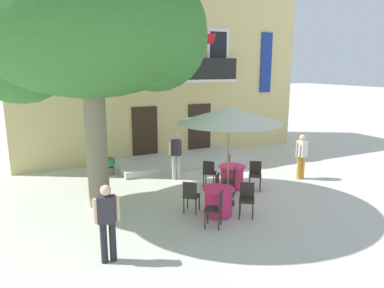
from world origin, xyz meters
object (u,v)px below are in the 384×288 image
object	(u,v)px
pedestrian_mid_plaza	(176,153)
cafe_chair_near_tree_0	(191,195)
cafe_chair_near_tree_3	(221,187)
cafe_chair_middle_3	(232,166)
cafe_chair_near_tree_1	(216,207)
cafe_chair_middle_0	(209,172)
cafe_chair_near_tree_2	(247,197)
ground_planter_left	(110,165)
pedestrian_near_entrance	(302,154)
cafe_chair_middle_2	(255,173)
pedestrian_by_tree	(107,219)
cafe_table_middle	(232,177)
cafe_chair_middle_1	(231,180)
plane_tree	(86,31)
cafe_table_near_tree	(218,201)
cafe_umbrella	(229,115)

from	to	relation	value
pedestrian_mid_plaza	cafe_chair_near_tree_0	bearing A→B (deg)	-105.85
cafe_chair_near_tree_3	cafe_chair_middle_3	size ratio (longest dim) A/B	1.00
cafe_chair_near_tree_1	cafe_chair_middle_0	world-z (taller)	same
cafe_chair_near_tree_2	cafe_chair_middle_3	world-z (taller)	same
ground_planter_left	pedestrian_near_entrance	distance (m)	6.98
cafe_chair_near_tree_3	ground_planter_left	xyz separation A→B (m)	(-2.21, 4.36, -0.15)
cafe_chair_middle_3	pedestrian_near_entrance	xyz separation A→B (m)	(2.35, -0.85, 0.38)
cafe_chair_middle_2	pedestrian_by_tree	world-z (taller)	pedestrian_by_tree
cafe_table_middle	pedestrian_near_entrance	xyz separation A→B (m)	(2.75, -0.21, 0.51)
ground_planter_left	cafe_chair_middle_0	bearing A→B (deg)	-46.90
cafe_chair_near_tree_3	cafe_chair_middle_2	bearing A→B (deg)	22.28
cafe_chair_near_tree_2	cafe_chair_middle_1	bearing A→B (deg)	73.66
plane_tree	cafe_chair_middle_2	xyz separation A→B (m)	(4.97, -0.87, -4.31)
cafe_chair_middle_2	ground_planter_left	distance (m)	5.37
cafe_table_near_tree	cafe_chair_near_tree_2	distance (m)	0.77
cafe_chair_middle_2	cafe_chair_middle_3	xyz separation A→B (m)	(-0.25, 1.02, 0.00)
plane_tree	pedestrian_near_entrance	distance (m)	8.12
pedestrian_mid_plaza	pedestrian_by_tree	bearing A→B (deg)	-127.61
cafe_chair_near_tree_2	cafe_chair_middle_2	size ratio (longest dim) A/B	1.00
cafe_table_middle	cafe_chair_middle_1	bearing A→B (deg)	-124.34
cafe_table_middle	cafe_chair_middle_0	world-z (taller)	cafe_chair_middle_0
cafe_chair_middle_2	cafe_chair_near_tree_2	bearing A→B (deg)	-131.47
cafe_umbrella	pedestrian_mid_plaza	world-z (taller)	cafe_umbrella
cafe_chair_near_tree_2	cafe_umbrella	xyz separation A→B (m)	(-0.03, 0.94, 2.08)
cafe_table_middle	ground_planter_left	world-z (taller)	cafe_table_middle
cafe_chair_near_tree_0	cafe_chair_near_tree_3	distance (m)	1.06
plane_tree	cafe_table_middle	xyz separation A→B (m)	(4.32, -0.48, -4.45)
cafe_chair_near_tree_0	cafe_chair_middle_1	world-z (taller)	same
plane_tree	pedestrian_mid_plaza	bearing A→B (deg)	21.70
cafe_chair_middle_0	cafe_umbrella	size ratio (longest dim) A/B	0.31
cafe_chair_near_tree_3	cafe_chair_middle_3	world-z (taller)	same
cafe_chair_near_tree_0	cafe_table_middle	bearing A→B (deg)	30.62
cafe_chair_near_tree_1	pedestrian_mid_plaza	size ratio (longest dim) A/B	0.55
cafe_chair_middle_1	pedestrian_by_tree	xyz separation A→B (m)	(-4.26, -2.12, 0.40)
ground_planter_left	pedestrian_near_entrance	xyz separation A→B (m)	(6.02, -3.49, 0.53)
cafe_umbrella	pedestrian_by_tree	xyz separation A→B (m)	(-3.81, -1.59, -1.68)
cafe_umbrella	pedestrian_mid_plaza	size ratio (longest dim) A/B	1.74
cafe_table_middle	pedestrian_by_tree	size ratio (longest dim) A/B	0.52
pedestrian_near_entrance	cafe_chair_middle_0	bearing A→B (deg)	169.13
cafe_chair_near_tree_1	pedestrian_mid_plaza	bearing A→B (deg)	80.76
cafe_table_near_tree	cafe_chair_middle_3	xyz separation A→B (m)	(1.90, 2.34, 0.14)
cafe_chair_near_tree_2	cafe_table_near_tree	bearing A→B (deg)	149.12
plane_tree	pedestrian_near_entrance	world-z (taller)	plane_tree
cafe_chair_near_tree_2	pedestrian_by_tree	xyz separation A→B (m)	(-3.83, -0.65, 0.40)
pedestrian_near_entrance	cafe_umbrella	bearing A→B (deg)	-165.57
pedestrian_near_entrance	plane_tree	bearing A→B (deg)	174.38
ground_planter_left	pedestrian_mid_plaza	world-z (taller)	pedestrian_mid_plaza
cafe_table_middle	pedestrian_near_entrance	bearing A→B (deg)	-4.40
cafe_chair_near_tree_3	cafe_chair_middle_1	world-z (taller)	same
plane_tree	pedestrian_by_tree	xyz separation A→B (m)	(-0.37, -3.22, -3.91)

